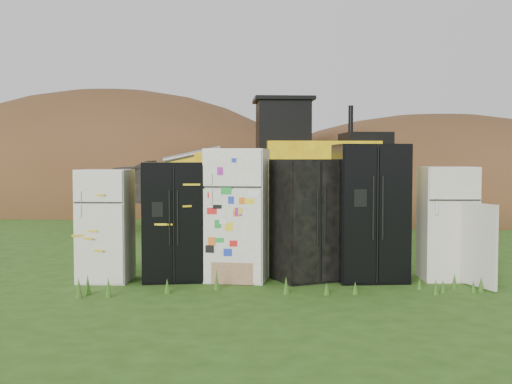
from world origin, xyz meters
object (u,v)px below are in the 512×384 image
at_px(fridge_black_side, 174,221).
at_px(fridge_black_right, 370,212).
at_px(fridge_dark_mid, 308,220).
at_px(fridge_open_door, 447,223).
at_px(wheel_loader, 250,163).
at_px(fridge_leftmost, 106,225).
at_px(fridge_sticker, 237,215).

relative_size(fridge_black_side, fridge_black_right, 0.87).
height_order(fridge_dark_mid, fridge_open_door, fridge_dark_mid).
relative_size(fridge_black_side, wheel_loader, 0.25).
xyz_separation_m(fridge_leftmost, fridge_sticker, (1.87, 0.05, 0.15)).
xyz_separation_m(fridge_black_side, fridge_dark_mid, (1.92, -0.03, 0.02)).
xyz_separation_m(fridge_black_right, wheel_loader, (-1.62, 6.95, 0.65)).
height_order(fridge_leftmost, wheel_loader, wheel_loader).
bearing_deg(fridge_dark_mid, fridge_black_right, -24.14).
xyz_separation_m(fridge_open_door, wheel_loader, (-2.75, 6.92, 0.81)).
relative_size(fridge_dark_mid, wheel_loader, 0.26).
bearing_deg(fridge_black_right, fridge_open_door, -1.23).
relative_size(fridge_leftmost, fridge_open_door, 0.98).
xyz_separation_m(fridge_sticker, fridge_open_door, (3.03, -0.03, -0.13)).
relative_size(fridge_sticker, fridge_open_door, 1.16).
bearing_deg(fridge_black_side, fridge_leftmost, 176.92).
bearing_deg(fridge_dark_mid, fridge_black_side, 156.40).
xyz_separation_m(fridge_sticker, fridge_black_right, (1.90, -0.06, 0.03)).
bearing_deg(wheel_loader, fridge_black_right, -79.09).
xyz_separation_m(fridge_black_side, fridge_black_right, (2.81, -0.06, 0.13)).
bearing_deg(fridge_dark_mid, fridge_leftmost, 157.75).
height_order(fridge_sticker, fridge_dark_mid, fridge_sticker).
xyz_separation_m(fridge_leftmost, fridge_black_right, (3.77, -0.01, 0.18)).
distance_m(fridge_leftmost, fridge_open_door, 4.90).
relative_size(fridge_leftmost, fridge_dark_mid, 0.92).
bearing_deg(fridge_sticker, wheel_loader, 97.32).
bearing_deg(fridge_sticker, fridge_black_side, -170.23).
bearing_deg(fridge_open_door, fridge_black_side, -178.60).
relative_size(fridge_sticker, fridge_dark_mid, 1.09).
bearing_deg(fridge_black_side, fridge_sticker, -6.02).
relative_size(fridge_black_side, fridge_open_door, 1.04).
xyz_separation_m(fridge_leftmost, fridge_black_side, (0.96, 0.05, 0.05)).
height_order(fridge_black_right, wheel_loader, wheel_loader).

